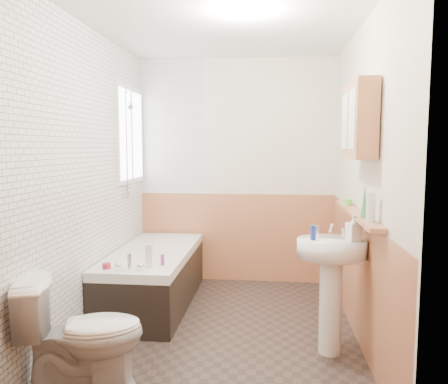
{
  "coord_description": "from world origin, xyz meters",
  "views": [
    {
      "loc": [
        0.39,
        -3.49,
        1.53
      ],
      "look_at": [
        0.0,
        0.15,
        1.15
      ],
      "focal_mm": 35.0,
      "sensor_mm": 36.0,
      "label": 1
    }
  ],
  "objects_px": {
    "bathtub": "(154,276)",
    "pine_shelf": "(356,214)",
    "sink": "(331,272)",
    "toilet": "(83,335)",
    "medicine_cabinet": "(359,121)"
  },
  "relations": [
    {
      "from": "bathtub",
      "to": "pine_shelf",
      "type": "relative_size",
      "value": 1.17
    },
    {
      "from": "bathtub",
      "to": "sink",
      "type": "bearing_deg",
      "value": -28.49
    },
    {
      "from": "sink",
      "to": "pine_shelf",
      "type": "bearing_deg",
      "value": 49.91
    },
    {
      "from": "toilet",
      "to": "bathtub",
      "type": "bearing_deg",
      "value": -19.92
    },
    {
      "from": "bathtub",
      "to": "sink",
      "type": "relative_size",
      "value": 1.68
    },
    {
      "from": "toilet",
      "to": "medicine_cabinet",
      "type": "xyz_separation_m",
      "value": [
        1.77,
        0.74,
        1.35
      ]
    },
    {
      "from": "bathtub",
      "to": "pine_shelf",
      "type": "xyz_separation_m",
      "value": [
        1.77,
        -0.67,
        0.74
      ]
    },
    {
      "from": "sink",
      "to": "bathtub",
      "type": "bearing_deg",
      "value": 159.47
    },
    {
      "from": "sink",
      "to": "pine_shelf",
      "type": "relative_size",
      "value": 0.7
    },
    {
      "from": "sink",
      "to": "medicine_cabinet",
      "type": "height_order",
      "value": "medicine_cabinet"
    },
    {
      "from": "toilet",
      "to": "pine_shelf",
      "type": "distance_m",
      "value": 2.11
    },
    {
      "from": "sink",
      "to": "medicine_cabinet",
      "type": "relative_size",
      "value": 1.62
    },
    {
      "from": "bathtub",
      "to": "medicine_cabinet",
      "type": "height_order",
      "value": "medicine_cabinet"
    },
    {
      "from": "sink",
      "to": "medicine_cabinet",
      "type": "distance_m",
      "value": 1.12
    },
    {
      "from": "sink",
      "to": "medicine_cabinet",
      "type": "xyz_separation_m",
      "value": [
        0.17,
        0.05,
        1.1
      ]
    }
  ]
}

